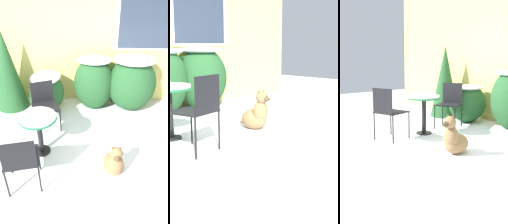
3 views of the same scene
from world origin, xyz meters
The scene contains 10 objects.
ground_plane centered at (0.00, 0.00, 0.00)m, with size 16.00×16.00×0.00m, color white.
house_wall centered at (0.08, 2.20, 1.64)m, with size 8.00×0.10×3.24m.
shrub_left centered at (-0.87, 1.60, 0.46)m, with size 0.76×0.95×0.86m.
shrub_middle centered at (0.17, 1.72, 0.64)m, with size 0.88×0.72×1.21m.
shrub_right centered at (1.01, 1.74, 0.65)m, with size 1.06×0.99×1.23m.
evergreen_bush centered at (-1.73, 1.72, 0.88)m, with size 0.73×0.73×1.77m.
patio_table centered at (-0.72, 0.13, 0.61)m, with size 0.62×0.62×0.75m.
patio_chair_near_table centered at (-0.79, 0.92, 0.54)m, with size 0.63×0.63×0.94m.
patio_chair_far_side centered at (-0.81, -0.63, 0.54)m, with size 0.58×0.58×0.94m.
dog centered at (0.50, -0.32, 0.23)m, with size 0.34×0.64×0.62m.
Camera 1 is at (0.14, -2.77, 2.62)m, focal length 35.00 mm.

